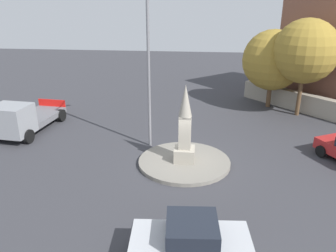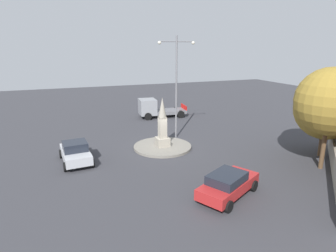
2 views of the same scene
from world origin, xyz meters
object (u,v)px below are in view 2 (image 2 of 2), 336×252
Objects in this scene: monument at (162,126)px; car_red_passing at (228,184)px; tree_mid_cluster at (327,109)px; truck_grey_waiting at (155,109)px; car_silver_far_side at (75,152)px; tree_near_wall at (330,102)px; streetlamp at (176,79)px.

car_red_passing is (-0.71, 8.73, -1.13)m from monument.
truck_grey_waiting is at bearing -64.01° from tree_mid_cluster.
tree_mid_cluster is at bearing 115.99° from truck_grey_waiting.
tree_mid_cluster reaches higher than car_silver_far_side.
tree_near_wall is (-5.99, 17.97, 3.57)m from truck_grey_waiting.
monument is 4.55m from streetlamp.
tree_mid_cluster is (-1.91, -1.78, -0.96)m from tree_near_wall.
tree_mid_cluster is at bearing 136.80° from streetlamp.
tree_near_wall is (-15.58, 7.04, 3.86)m from car_silver_far_side.
streetlamp is at bearing -162.63° from car_silver_far_side.
tree_mid_cluster is (-9.93, -2.80, 2.92)m from car_red_passing.
car_silver_far_side is (7.55, -8.07, 0.03)m from car_red_passing.
truck_grey_waiting is (-2.74, -10.27, -0.82)m from monument.
car_red_passing is 10.73m from tree_mid_cluster.
truck_grey_waiting is 0.82× the size of tree_near_wall.
monument is 0.58× the size of tree_near_wall.
tree_near_wall is (-6.67, 9.83, -0.70)m from streetlamp.
car_red_passing is at bearing 83.88° from truck_grey_waiting.
monument is at bearing -41.42° from tree_near_wall.
tree_near_wall reaches higher than car_red_passing.
car_silver_far_side is 14.54m from truck_grey_waiting.
streetlamp is 11.86m from car_red_passing.
streetlamp is 10.39m from car_silver_far_side.
truck_grey_waiting reaches higher than car_silver_far_side.
car_silver_far_side is 0.70× the size of truck_grey_waiting.
tree_mid_cluster is (-7.90, 16.20, 2.61)m from truck_grey_waiting.
truck_grey_waiting is at bearing -96.12° from car_red_passing.
car_silver_far_side is at bearing 17.37° from streetlamp.
car_silver_far_side is 0.66× the size of tree_mid_cluster.
tree_mid_cluster reaches higher than monument.
car_silver_far_side is at bearing -46.87° from car_red_passing.
car_red_passing is at bearing 7.25° from tree_near_wall.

